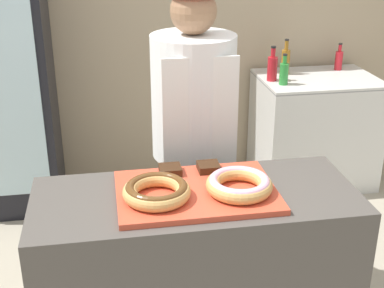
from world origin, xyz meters
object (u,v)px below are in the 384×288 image
(bottle_red, at_px, (339,60))
(bottle_amber, at_px, (285,61))
(serving_tray, at_px, (196,192))
(donut_chocolate_glaze, at_px, (157,190))
(donut_light_glaze, at_px, (239,184))
(bottle_red_b, at_px, (272,67))
(beverage_fridge, at_px, (9,87))
(brownie_back_left, at_px, (170,170))
(bottle_green, at_px, (284,73))
(brownie_back_right, at_px, (209,167))
(chest_freezer, at_px, (314,129))
(baker_person, at_px, (194,142))

(bottle_red, bearing_deg, bottle_amber, -173.87)
(serving_tray, height_order, donut_chocolate_glaze, donut_chocolate_glaze)
(donut_light_glaze, distance_m, bottle_red_b, 1.91)
(serving_tray, xyz_separation_m, beverage_fridge, (-0.97, 1.74, -0.03))
(brownie_back_left, distance_m, bottle_green, 1.76)
(brownie_back_left, height_order, bottle_red_b, bottle_red_b)
(donut_light_glaze, height_order, brownie_back_right, donut_light_glaze)
(donut_chocolate_glaze, xyz_separation_m, brownie_back_left, (0.08, 0.21, -0.02))
(bottle_red_b, bearing_deg, bottle_green, -65.26)
(beverage_fridge, distance_m, bottle_amber, 1.99)
(serving_tray, distance_m, bottle_amber, 2.14)
(beverage_fridge, bearing_deg, bottle_green, -3.78)
(brownie_back_left, relative_size, brownie_back_right, 1.00)
(serving_tray, distance_m, chest_freezer, 2.19)
(donut_light_glaze, xyz_separation_m, bottle_red, (1.30, 1.97, -0.04))
(donut_chocolate_glaze, xyz_separation_m, brownie_back_right, (0.25, 0.21, -0.02))
(bottle_green, bearing_deg, bottle_red_b, 114.74)
(brownie_back_left, distance_m, chest_freezer, 2.12)
(donut_chocolate_glaze, bearing_deg, bottle_amber, 58.50)
(baker_person, height_order, bottle_red_b, baker_person)
(beverage_fridge, bearing_deg, chest_freezer, 0.17)
(bottle_green, bearing_deg, donut_light_glaze, -114.33)
(bottle_green, bearing_deg, baker_person, -128.73)
(donut_chocolate_glaze, relative_size, brownie_back_right, 2.89)
(serving_tray, distance_m, brownie_back_left, 0.19)
(baker_person, bearing_deg, bottle_amber, 54.39)
(donut_chocolate_glaze, relative_size, chest_freezer, 0.31)
(brownie_back_left, relative_size, bottle_amber, 0.35)
(donut_chocolate_glaze, relative_size, baker_person, 0.16)
(brownie_back_left, relative_size, baker_person, 0.05)
(beverage_fridge, distance_m, bottle_red_b, 1.84)
(serving_tray, distance_m, bottle_red, 2.42)
(bottle_red, bearing_deg, brownie_back_right, -128.08)
(brownie_back_left, height_order, chest_freezer, brownie_back_left)
(donut_light_glaze, bearing_deg, baker_person, 96.55)
(brownie_back_right, distance_m, bottle_red, 2.24)
(baker_person, xyz_separation_m, bottle_red_b, (0.77, 1.14, 0.06))
(brownie_back_right, relative_size, bottle_amber, 0.35)
(baker_person, bearing_deg, donut_chocolate_glaze, -111.92)
(brownie_back_left, distance_m, beverage_fridge, 1.81)
(donut_light_glaze, bearing_deg, bottle_amber, 66.13)
(beverage_fridge, height_order, bottle_green, beverage_fridge)
(bottle_amber, bearing_deg, bottle_red, 6.13)
(donut_light_glaze, distance_m, beverage_fridge, 2.12)
(brownie_back_left, bearing_deg, bottle_amber, 57.33)
(beverage_fridge, bearing_deg, baker_person, -47.41)
(bottle_red, bearing_deg, baker_person, -135.70)
(donut_chocolate_glaze, bearing_deg, serving_tray, 16.41)
(beverage_fridge, bearing_deg, brownie_back_left, -60.67)
(brownie_back_left, height_order, bottle_green, bottle_green)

